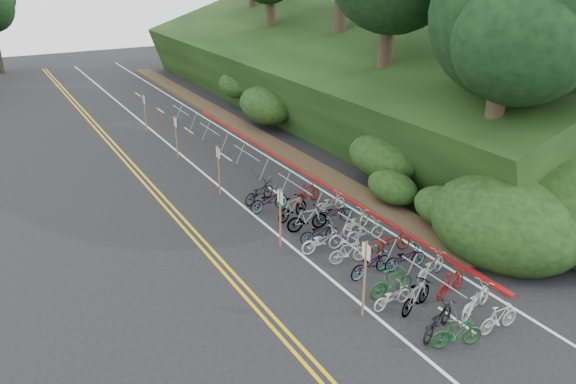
{
  "coord_description": "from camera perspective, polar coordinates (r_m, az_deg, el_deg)",
  "views": [
    {
      "loc": [
        -8.84,
        -12.18,
        10.63
      ],
      "look_at": [
        2.1,
        7.03,
        1.3
      ],
      "focal_mm": 35.0,
      "sensor_mm": 36.0,
      "label": 1
    }
  ],
  "objects": [
    {
      "name": "signpost_near",
      "position": [
        17.73,
        7.8,
        -8.27
      ],
      "size": [
        0.08,
        0.4,
        2.67
      ],
      "color": "brown",
      "rests_on": "ground"
    },
    {
      "name": "embankment",
      "position": [
        38.92,
        5.24,
        10.83
      ],
      "size": [
        14.3,
        48.14,
        9.11
      ],
      "color": "black",
      "rests_on": "ground"
    },
    {
      "name": "signposts_rest",
      "position": [
        29.31,
        -9.36,
        4.27
      ],
      "size": [
        0.08,
        18.4,
        2.5
      ],
      "color": "brown",
      "rests_on": "ground"
    },
    {
      "name": "bike_rack_front",
      "position": [
        18.94,
        14.42,
        -9.03
      ],
      "size": [
        1.14,
        2.94,
        1.16
      ],
      "color": "gray",
      "rests_on": "ground"
    },
    {
      "name": "bike_front",
      "position": [
        18.87,
        10.53,
        -10.39
      ],
      "size": [
        0.6,
        1.54,
        0.8
      ],
      "primitive_type": "imported",
      "rotation": [
        0.0,
        0.0,
        1.62
      ],
      "color": "beige",
      "rests_on": "ground"
    },
    {
      "name": "road_markings",
      "position": [
        26.44,
        -6.07,
        -0.96
      ],
      "size": [
        7.47,
        80.0,
        0.01
      ],
      "color": "gold",
      "rests_on": "ground"
    },
    {
      "name": "bike_racks_rest",
      "position": [
        29.49,
        -4.24,
        3.46
      ],
      "size": [
        1.14,
        23.0,
        1.17
      ],
      "color": "gray",
      "rests_on": "ground"
    },
    {
      "name": "bike_valet",
      "position": [
        21.71,
        7.23,
        -5.2
      ],
      "size": [
        3.45,
        14.14,
        1.1
      ],
      "color": "#144C1E",
      "rests_on": "ground"
    },
    {
      "name": "ground",
      "position": [
        18.43,
        5.27,
        -12.47
      ],
      "size": [
        120.0,
        120.0,
        0.0
      ],
      "primitive_type": "plane",
      "color": "black",
      "rests_on": "ground"
    },
    {
      "name": "red_curb",
      "position": [
        30.13,
        1.27,
        2.32
      ],
      "size": [
        0.25,
        28.0,
        0.1
      ],
      "primitive_type": "cube",
      "color": "maroon",
      "rests_on": "ground"
    }
  ]
}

